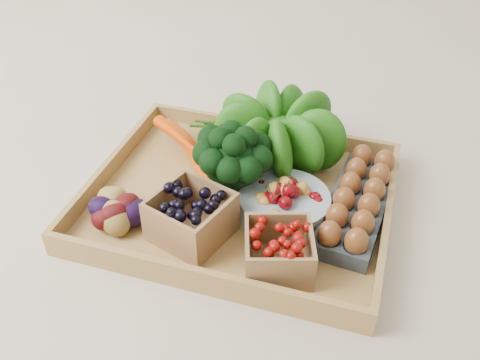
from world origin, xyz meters
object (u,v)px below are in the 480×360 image
(tray, at_px, (240,202))
(egg_carton, at_px, (357,207))
(cherry_bowl, at_px, (284,205))
(broccoli, at_px, (233,174))

(tray, height_order, egg_carton, egg_carton)
(tray, bearing_deg, egg_carton, 6.12)
(tray, height_order, cherry_bowl, cherry_bowl)
(broccoli, xyz_separation_m, egg_carton, (0.23, 0.02, -0.04))
(tray, xyz_separation_m, broccoli, (-0.01, 0.00, 0.06))
(egg_carton, bearing_deg, tray, -168.48)
(cherry_bowl, bearing_deg, egg_carton, 17.96)
(egg_carton, bearing_deg, broccoli, -168.87)
(broccoli, bearing_deg, cherry_bowl, -10.01)
(broccoli, bearing_deg, tray, -0.81)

